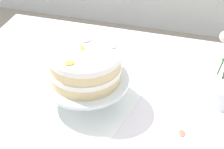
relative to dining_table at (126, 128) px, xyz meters
name	(u,v)px	position (x,y,z in m)	size (l,w,h in m)	color
dining_table	(126,128)	(0.00, 0.00, 0.00)	(1.40, 1.00, 0.74)	white
linen_napkin	(87,101)	(-0.14, 0.00, 0.09)	(0.32, 0.32, 0.00)	white
cake_stand	(86,82)	(-0.14, 0.00, 0.18)	(0.29, 0.29, 0.10)	silver
layer_cake	(85,65)	(-0.14, 0.00, 0.25)	(0.24, 0.24, 0.12)	beige
loose_petal_0	(182,133)	(0.20, -0.06, 0.09)	(0.03, 0.02, 0.00)	#E56B51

